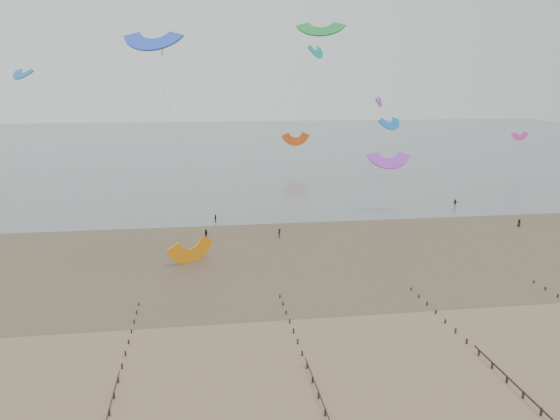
% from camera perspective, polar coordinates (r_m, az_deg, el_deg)
% --- Properties ---
extents(ground, '(500.00, 500.00, 0.00)m').
position_cam_1_polar(ground, '(60.93, -2.15, -13.57)').
color(ground, brown).
rests_on(ground, ground).
extents(sea_and_shore, '(500.00, 665.00, 0.03)m').
position_cam_1_polar(sea_and_shore, '(92.68, -7.00, -4.14)').
color(sea_and_shore, '#475654').
rests_on(sea_and_shore, ground).
extents(kitesurfers, '(142.21, 21.57, 1.78)m').
position_cam_1_polar(kitesurfers, '(109.86, 7.76, -0.98)').
color(kitesurfers, black).
rests_on(kitesurfers, ground).
extents(grounded_kite, '(9.07, 8.78, 3.94)m').
position_cam_1_polar(grounded_kite, '(87.11, -9.22, -5.36)').
color(grounded_kite, orange).
rests_on(grounded_kite, ground).
extents(kites_airborne, '(258.19, 109.00, 40.24)m').
position_cam_1_polar(kites_airborne, '(140.76, -9.14, 10.30)').
color(kites_airborne, yellow).
rests_on(kites_airborne, ground).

